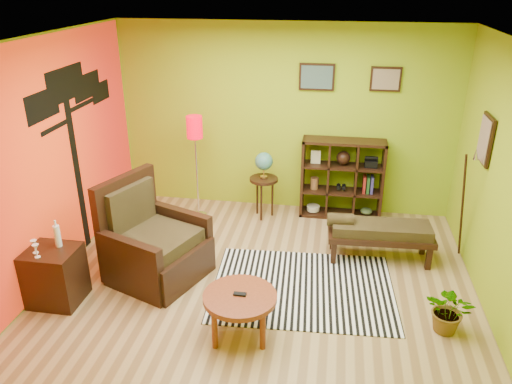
% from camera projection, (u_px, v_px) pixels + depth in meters
% --- Properties ---
extents(ground, '(5.00, 5.00, 0.00)m').
position_uv_depth(ground, '(260.00, 285.00, 5.93)').
color(ground, '#A88554').
rests_on(ground, ground).
extents(room_shell, '(5.04, 4.54, 2.82)m').
position_uv_depth(room_shell, '(252.00, 139.00, 5.23)').
color(room_shell, '#88A616').
rests_on(room_shell, ground).
extents(zebra_rug, '(2.19, 1.70, 0.01)m').
position_uv_depth(zebra_rug, '(303.00, 287.00, 5.87)').
color(zebra_rug, white).
rests_on(zebra_rug, ground).
extents(coffee_table, '(0.75, 0.75, 0.48)m').
position_uv_depth(coffee_table, '(240.00, 300.00, 4.99)').
color(coffee_table, maroon).
rests_on(coffee_table, ground).
extents(armchair, '(1.29, 1.27, 1.22)m').
position_uv_depth(armchair, '(153.00, 247.00, 6.00)').
color(armchair, black).
rests_on(armchair, ground).
extents(side_cabinet, '(0.55, 0.50, 0.96)m').
position_uv_depth(side_cabinet, '(55.00, 275.00, 5.52)').
color(side_cabinet, black).
rests_on(side_cabinet, ground).
extents(floor_lamp, '(0.23, 0.23, 1.56)m').
position_uv_depth(floor_lamp, '(195.00, 137.00, 7.10)').
color(floor_lamp, silver).
rests_on(floor_lamp, ground).
extents(globe_table, '(0.42, 0.42, 1.02)m').
position_uv_depth(globe_table, '(264.00, 169.00, 7.28)').
color(globe_table, black).
rests_on(globe_table, ground).
extents(cube_shelf, '(1.20, 0.35, 1.20)m').
position_uv_depth(cube_shelf, '(343.00, 179.00, 7.38)').
color(cube_shelf, black).
rests_on(cube_shelf, ground).
extents(bench, '(1.36, 0.54, 0.61)m').
position_uv_depth(bench, '(378.00, 231.00, 6.32)').
color(bench, black).
rests_on(bench, ground).
extents(potted_plant, '(0.61, 0.65, 0.40)m').
position_uv_depth(potted_plant, '(449.00, 315.00, 5.09)').
color(potted_plant, '#26661E').
rests_on(potted_plant, ground).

